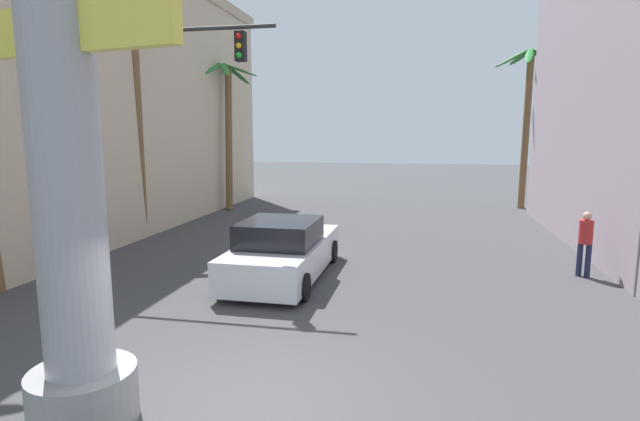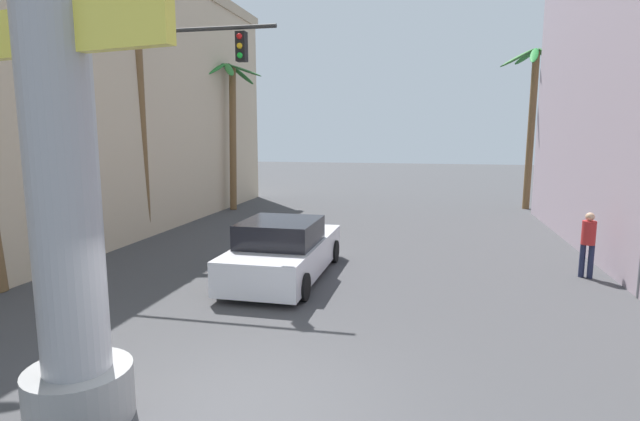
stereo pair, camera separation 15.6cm
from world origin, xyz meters
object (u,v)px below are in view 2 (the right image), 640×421
at_px(palm_tree_far_left, 230,111).
at_px(palm_tree_mid_left, 140,85).
at_px(street_lamp, 638,95).
at_px(car_lead, 284,251).
at_px(palm_tree_far_right, 533,103).
at_px(pedestrian_mid_right, 588,240).
at_px(neon_sign_pole, 55,71).
at_px(traffic_light_mast, 126,103).

bearing_deg(palm_tree_far_left, palm_tree_mid_left, -92.77).
bearing_deg(street_lamp, car_lead, -179.05).
relative_size(palm_tree_far_left, palm_tree_far_right, 0.91).
bearing_deg(pedestrian_mid_right, neon_sign_pole, -134.80).
bearing_deg(palm_tree_mid_left, car_lead, -31.64).
xyz_separation_m(neon_sign_pole, palm_tree_mid_left, (-5.46, 10.65, 0.93)).
distance_m(street_lamp, car_lead, 8.81).
bearing_deg(palm_tree_mid_left, neon_sign_pole, -62.83).
bearing_deg(pedestrian_mid_right, palm_tree_far_right, 86.66).
distance_m(street_lamp, palm_tree_far_right, 13.96).
height_order(palm_tree_far_left, palm_tree_mid_left, palm_tree_mid_left).
distance_m(car_lead, palm_tree_mid_left, 8.68).
distance_m(car_lead, palm_tree_far_right, 16.97).
bearing_deg(pedestrian_mid_right, car_lead, -167.77).
bearing_deg(palm_tree_far_left, car_lead, -61.67).
bearing_deg(palm_tree_far_right, traffic_light_mast, -131.21).
height_order(street_lamp, palm_tree_far_right, palm_tree_far_right).
bearing_deg(neon_sign_pole, palm_tree_far_left, 106.12).
xyz_separation_m(traffic_light_mast, car_lead, (4.16, 0.23, -3.79)).
height_order(neon_sign_pole, traffic_light_mast, neon_sign_pole).
bearing_deg(street_lamp, traffic_light_mast, -178.30).
xyz_separation_m(street_lamp, palm_tree_far_right, (0.42, 13.94, 0.65)).
distance_m(neon_sign_pole, traffic_light_mast, 7.41).
height_order(street_lamp, pedestrian_mid_right, street_lamp).
bearing_deg(palm_tree_far_right, palm_tree_mid_left, -144.95).
relative_size(traffic_light_mast, car_lead, 1.27).
relative_size(palm_tree_far_right, palm_tree_mid_left, 0.87).
relative_size(neon_sign_pole, traffic_light_mast, 1.57).
relative_size(palm_tree_far_left, pedestrian_mid_right, 4.12).
bearing_deg(palm_tree_far_right, street_lamp, -91.74).
bearing_deg(traffic_light_mast, car_lead, 3.12).
xyz_separation_m(neon_sign_pole, car_lead, (0.76, 6.81, -3.73)).
xyz_separation_m(street_lamp, traffic_light_mast, (-12.10, -0.36, -0.02)).
height_order(traffic_light_mast, car_lead, traffic_light_mast).
height_order(street_lamp, car_lead, street_lamp).
bearing_deg(traffic_light_mast, palm_tree_far_left, 98.81).
xyz_separation_m(street_lamp, palm_tree_far_left, (-13.82, 10.78, 0.24)).
xyz_separation_m(palm_tree_far_left, palm_tree_far_right, (14.25, 3.16, 0.41)).
xyz_separation_m(neon_sign_pole, pedestrian_mid_right, (8.40, 8.46, -3.43)).
distance_m(car_lead, palm_tree_far_left, 13.05).
xyz_separation_m(palm_tree_far_left, pedestrian_mid_right, (13.53, -9.26, -3.75)).
xyz_separation_m(street_lamp, pedestrian_mid_right, (-0.30, 1.52, -3.51)).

